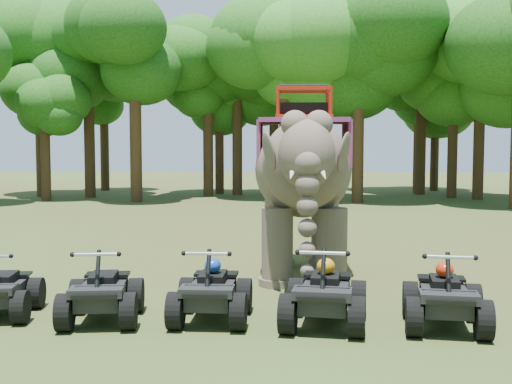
% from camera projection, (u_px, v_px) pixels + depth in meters
% --- Properties ---
extents(ground, '(110.00, 110.00, 0.00)m').
position_uv_depth(ground, '(251.00, 292.00, 12.69)').
color(ground, '#47381E').
rests_on(ground, ground).
extents(elephant, '(2.39, 5.14, 4.26)m').
position_uv_depth(elephant, '(303.00, 180.00, 14.16)').
color(elephant, brown).
rests_on(elephant, ground).
extents(atv_0, '(1.37, 1.72, 1.16)m').
position_uv_depth(atv_0, '(1.00, 283.00, 10.88)').
color(atv_0, black).
rests_on(atv_0, ground).
extents(atv_1, '(1.47, 1.85, 1.25)m').
position_uv_depth(atv_1, '(102.00, 284.00, 10.58)').
color(atv_1, black).
rests_on(atv_1, ground).
extents(atv_2, '(1.25, 1.71, 1.26)m').
position_uv_depth(atv_2, '(212.00, 283.00, 10.61)').
color(atv_2, black).
rests_on(atv_2, ground).
extents(atv_3, '(1.48, 1.91, 1.32)m').
position_uv_depth(atv_3, '(325.00, 285.00, 10.32)').
color(atv_3, black).
rests_on(atv_3, ground).
extents(atv_4, '(1.44, 1.85, 1.28)m').
position_uv_depth(atv_4, '(445.00, 288.00, 10.18)').
color(atv_4, black).
rests_on(atv_4, ground).
extents(tree_0, '(6.52, 6.52, 9.31)m').
position_uv_depth(tree_0, '(285.00, 110.00, 32.83)').
color(tree_0, '#195114').
rests_on(tree_0, ground).
extents(tree_1, '(6.45, 6.45, 9.22)m').
position_uv_depth(tree_1, '(358.00, 110.00, 31.89)').
color(tree_1, '#195114').
rests_on(tree_1, ground).
extents(tree_2, '(5.35, 5.35, 7.65)m').
position_uv_depth(tree_2, '(453.00, 127.00, 34.59)').
color(tree_2, '#195114').
rests_on(tree_2, ground).
extents(tree_28, '(4.64, 4.64, 6.63)m').
position_uv_depth(tree_28, '(45.00, 136.00, 32.92)').
color(tree_28, '#195114').
rests_on(tree_28, ground).
extents(tree_29, '(6.91, 6.91, 9.88)m').
position_uv_depth(tree_29, '(135.00, 104.00, 32.24)').
color(tree_29, '#195114').
rests_on(tree_29, ground).
extents(tree_30, '(6.23, 6.23, 8.90)m').
position_uv_depth(tree_30, '(208.00, 117.00, 35.96)').
color(tree_30, '#195114').
rests_on(tree_30, ground).
extents(tree_31, '(5.35, 5.35, 7.65)m').
position_uv_depth(tree_31, '(418.00, 129.00, 38.42)').
color(tree_31, '#195114').
rests_on(tree_31, ground).
extents(tree_32, '(7.63, 7.63, 10.91)m').
position_uv_depth(tree_32, '(421.00, 100.00, 36.93)').
color(tree_32, '#195114').
rests_on(tree_32, ground).
extents(tree_33, '(6.52, 6.52, 9.31)m').
position_uv_depth(tree_33, '(320.00, 110.00, 32.69)').
color(tree_33, '#195114').
rests_on(tree_33, ground).
extents(tree_35, '(5.13, 5.13, 7.32)m').
position_uv_depth(tree_35, '(435.00, 132.00, 39.87)').
color(tree_35, '#195114').
rests_on(tree_35, ground).
extents(tree_37, '(5.55, 5.55, 7.93)m').
position_uv_depth(tree_37, '(104.00, 127.00, 40.12)').
color(tree_37, '#195114').
rests_on(tree_37, ground).
extents(tree_38, '(5.64, 5.64, 8.06)m').
position_uv_depth(tree_38, '(274.00, 125.00, 37.66)').
color(tree_38, '#195114').
rests_on(tree_38, ground).
extents(tree_39, '(6.53, 6.53, 9.33)m').
position_uv_depth(tree_39, '(89.00, 112.00, 34.87)').
color(tree_39, '#195114').
rests_on(tree_39, ground).
extents(tree_40, '(6.28, 6.28, 8.97)m').
position_uv_depth(tree_40, '(237.00, 117.00, 36.61)').
color(tree_40, '#195114').
rests_on(tree_40, ground).
extents(tree_41, '(6.11, 6.11, 8.73)m').
position_uv_depth(tree_41, '(480.00, 116.00, 33.49)').
color(tree_41, '#195114').
rests_on(tree_41, ground).
extents(tree_42, '(7.40, 7.40, 10.57)m').
position_uv_depth(tree_42, '(40.00, 101.00, 35.45)').
color(tree_42, '#195114').
rests_on(tree_42, ground).
extents(tree_43, '(4.90, 4.90, 7.00)m').
position_uv_depth(tree_43, '(219.00, 134.00, 37.51)').
color(tree_43, '#195114').
rests_on(tree_43, ground).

